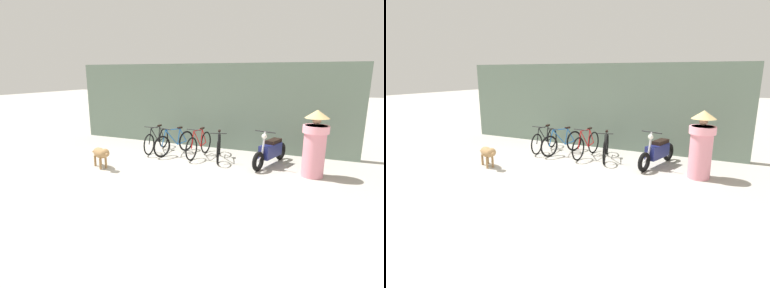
{
  "view_description": "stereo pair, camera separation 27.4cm",
  "coord_description": "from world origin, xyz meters",
  "views": [
    {
      "loc": [
        3.75,
        -5.87,
        2.51
      ],
      "look_at": [
        0.65,
        1.27,
        0.65
      ],
      "focal_mm": 28.0,
      "sensor_mm": 36.0,
      "label": 1
    },
    {
      "loc": [
        4.0,
        -5.76,
        2.51
      ],
      "look_at": [
        0.65,
        1.27,
        0.65
      ],
      "focal_mm": 28.0,
      "sensor_mm": 36.0,
      "label": 2
    }
  ],
  "objects": [
    {
      "name": "ground_plane",
      "position": [
        0.0,
        0.0,
        0.0
      ],
      "size": [
        60.0,
        60.0,
        0.0
      ],
      "primitive_type": "plane",
      "color": "#ADA89E"
    },
    {
      "name": "shop_wall_back",
      "position": [
        0.0,
        3.68,
        1.4
      ],
      "size": [
        9.83,
        0.2,
        2.81
      ],
      "color": "slate",
      "rests_on": "ground"
    },
    {
      "name": "bicycle_0",
      "position": [
        -1.11,
        2.42,
        0.36
      ],
      "size": [
        0.46,
        1.7,
        0.86
      ],
      "rotation": [
        0.0,
        0.0,
        -1.52
      ],
      "color": "black",
      "rests_on": "ground"
    },
    {
      "name": "bicycle_1",
      "position": [
        -0.4,
        2.32,
        0.35
      ],
      "size": [
        0.66,
        1.63,
        0.87
      ],
      "rotation": [
        0.0,
        0.0,
        -1.92
      ],
      "color": "black",
      "rests_on": "ground"
    },
    {
      "name": "bicycle_2",
      "position": [
        0.42,
        2.34,
        0.37
      ],
      "size": [
        0.46,
        1.65,
        0.9
      ],
      "rotation": [
        0.0,
        0.0,
        -1.66
      ],
      "color": "black",
      "rests_on": "ground"
    },
    {
      "name": "bicycle_3",
      "position": [
        1.05,
        2.35,
        0.35
      ],
      "size": [
        0.58,
        1.67,
        0.86
      ],
      "rotation": [
        0.0,
        0.0,
        -1.3
      ],
      "color": "black",
      "rests_on": "ground"
    },
    {
      "name": "motorcycle",
      "position": [
        2.56,
        2.31,
        0.39
      ],
      "size": [
        0.72,
        1.85,
        1.02
      ],
      "rotation": [
        0.0,
        0.0,
        -1.86
      ],
      "color": "black",
      "rests_on": "ground"
    },
    {
      "name": "stray_dog",
      "position": [
        -1.57,
        0.25,
        0.4
      ],
      "size": [
        1.0,
        0.64,
        0.59
      ],
      "rotation": [
        0.0,
        0.0,
        5.77
      ],
      "color": "#997247",
      "rests_on": "ground"
    },
    {
      "name": "person_in_robes",
      "position": [
        3.68,
        1.78,
        0.85
      ],
      "size": [
        0.77,
        0.77,
        1.66
      ],
      "rotation": [
        0.0,
        0.0,
        3.43
      ],
      "color": "pink",
      "rests_on": "ground"
    }
  ]
}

